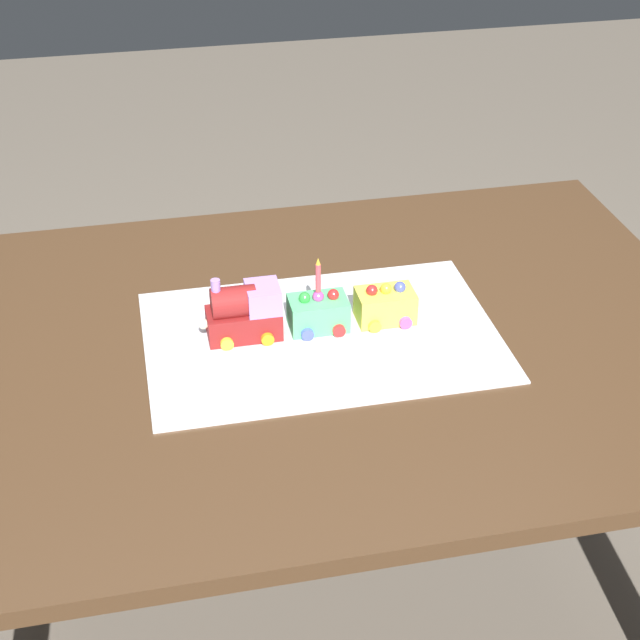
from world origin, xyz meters
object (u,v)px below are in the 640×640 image
(birthday_candle, at_px, (320,275))
(dining_table, at_px, (321,387))
(cake_locomotive, at_px, (244,312))
(cake_car_gondola_lemon, at_px, (385,305))
(cake_car_hopper_mint_green, at_px, (319,312))

(birthday_candle, bearing_deg, dining_table, -97.68)
(cake_locomotive, height_order, birthday_candle, birthday_candle)
(cake_car_gondola_lemon, height_order, birthday_candle, birthday_candle)
(dining_table, relative_size, birthday_candle, 21.59)
(cake_car_gondola_lemon, xyz_separation_m, birthday_candle, (-0.12, -0.00, 0.07))
(cake_car_hopper_mint_green, height_order, birthday_candle, birthday_candle)
(cake_car_hopper_mint_green, xyz_separation_m, cake_car_gondola_lemon, (0.12, 0.00, 0.00))
(cake_locomotive, bearing_deg, cake_car_hopper_mint_green, -0.00)
(dining_table, distance_m, birthday_candle, 0.22)
(dining_table, height_order, cake_car_gondola_lemon, cake_car_gondola_lemon)
(cake_locomotive, height_order, cake_car_gondola_lemon, cake_locomotive)
(dining_table, distance_m, cake_car_hopper_mint_green, 0.14)
(dining_table, bearing_deg, birthday_candle, 82.32)
(cake_locomotive, xyz_separation_m, cake_car_gondola_lemon, (0.25, -0.00, -0.02))
(dining_table, bearing_deg, cake_car_gondola_lemon, 12.72)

